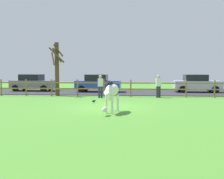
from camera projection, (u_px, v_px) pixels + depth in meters
name	position (u px, v px, depth m)	size (l,w,h in m)	color
ground_plane	(110.00, 106.00, 13.07)	(60.00, 60.00, 0.00)	#47842D
parking_asphalt	(119.00, 92.00, 22.31)	(28.00, 7.40, 0.05)	#2D2D33
paddock_fence	(104.00, 87.00, 18.06)	(20.26, 0.11, 1.29)	olive
bare_tree	(57.00, 67.00, 18.56)	(1.21, 0.90, 4.10)	#513A23
zebra	(112.00, 93.00, 11.03)	(0.79, 1.90, 1.41)	white
crow_on_grass	(94.00, 101.00, 14.35)	(0.22, 0.10, 0.20)	black
parked_car_silver	(196.00, 83.00, 21.38)	(4.04, 1.96, 1.56)	#B7BABF
parked_car_blue	(98.00, 83.00, 21.68)	(4.05, 1.97, 1.56)	#2D4CAD
parked_car_grey	(33.00, 82.00, 22.68)	(4.06, 1.99, 1.56)	slate
visitor_left_of_tree	(158.00, 85.00, 17.30)	(0.39, 0.27, 1.64)	#232847
visitor_right_of_tree	(100.00, 85.00, 17.18)	(0.38, 0.25, 1.64)	#232847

